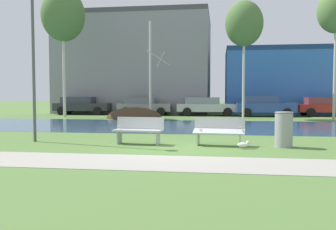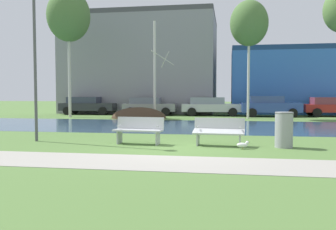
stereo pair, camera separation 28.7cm
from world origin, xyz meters
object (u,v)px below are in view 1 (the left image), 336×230
object	(u,v)px
bench_left	(139,130)
parked_suv_fifth_red	(327,106)
parked_van_nearest_dark	(82,105)
parked_sedan_second_grey	(144,106)
parked_hatch_third_silver	(206,106)
parked_wagon_fourth_blue	(264,106)
trash_bin	(284,129)
streetlamp	(33,28)
seagull	(244,145)
bench_right	(219,131)

from	to	relation	value
bench_left	parked_suv_fifth_red	bearing A→B (deg)	57.85
parked_van_nearest_dark	parked_sedan_second_grey	world-z (taller)	parked_van_nearest_dark
parked_hatch_third_silver	parked_suv_fifth_red	size ratio (longest dim) A/B	0.99
parked_van_nearest_dark	parked_wagon_fourth_blue	distance (m)	14.15
parked_hatch_third_silver	parked_wagon_fourth_blue	world-z (taller)	parked_wagon_fourth_blue
parked_sedan_second_grey	parked_suv_fifth_red	size ratio (longest dim) A/B	0.88
parked_van_nearest_dark	trash_bin	bearing A→B (deg)	-51.84
parked_wagon_fourth_blue	parked_van_nearest_dark	bearing A→B (deg)	177.64
streetlamp	parked_sedan_second_grey	distance (m)	16.19
bench_left	parked_hatch_third_silver	bearing A→B (deg)	84.49
parked_suv_fifth_red	parked_hatch_third_silver	bearing A→B (deg)	-177.15
streetlamp	trash_bin	bearing A→B (deg)	-1.16
seagull	parked_sedan_second_grey	distance (m)	17.83
parked_suv_fifth_red	parked_wagon_fourth_blue	bearing A→B (deg)	-168.92
bench_right	streetlamp	distance (m)	7.10
trash_bin	parked_wagon_fourth_blue	bearing A→B (deg)	85.46
parked_van_nearest_dark	bench_right	bearing A→B (deg)	-56.20
bench_right	trash_bin	size ratio (longest dim) A/B	1.51
seagull	parked_van_nearest_dark	xyz separation A→B (m)	(-11.65, 16.93, 0.62)
parked_van_nearest_dark	streetlamp	bearing A→B (deg)	-73.93
parked_suv_fifth_red	seagull	bearing A→B (deg)	-112.50
seagull	parked_hatch_third_silver	distance (m)	16.93
bench_left	streetlamp	size ratio (longest dim) A/B	0.28
streetlamp	parked_sedan_second_grey	size ratio (longest dim) A/B	1.41
streetlamp	parked_sedan_second_grey	xyz separation A→B (m)	(0.47, 15.88, -3.11)
parked_hatch_third_silver	parked_wagon_fourth_blue	bearing A→B (deg)	-6.33
bench_right	parked_hatch_third_silver	world-z (taller)	parked_hatch_third_silver
trash_bin	parked_van_nearest_dark	distance (m)	20.85
bench_left	bench_right	bearing A→B (deg)	0.00
parked_sedan_second_grey	parked_hatch_third_silver	xyz separation A→B (m)	(4.75, 0.24, 0.01)
seagull	parked_suv_fifth_red	bearing A→B (deg)	67.50
bench_right	parked_suv_fifth_red	size ratio (longest dim) A/B	0.35
bench_right	seagull	world-z (taller)	bench_right
trash_bin	parked_wagon_fourth_blue	size ratio (longest dim) A/B	0.25
streetlamp	parked_van_nearest_dark	size ratio (longest dim) A/B	1.31
parked_sedan_second_grey	parked_wagon_fourth_blue	xyz separation A→B (m)	(9.00, -0.23, 0.06)
streetlamp	parked_sedan_second_grey	bearing A→B (deg)	88.32
trash_bin	parked_hatch_third_silver	world-z (taller)	parked_hatch_third_silver
bench_right	parked_van_nearest_dark	world-z (taller)	parked_van_nearest_dark
parked_van_nearest_dark	parked_hatch_third_silver	distance (m)	9.90
bench_left	parked_van_nearest_dark	distance (m)	18.33
seagull	parked_suv_fifth_red	xyz separation A→B (m)	(7.15, 17.27, 0.62)
bench_right	parked_suv_fifth_red	xyz separation A→B (m)	(7.88, 16.65, 0.28)
bench_left	seagull	distance (m)	3.39
bench_left	parked_van_nearest_dark	world-z (taller)	parked_van_nearest_dark
bench_right	parked_sedan_second_grey	bearing A→B (deg)	109.90
streetlamp	parked_hatch_third_silver	size ratio (longest dim) A/B	1.27
parked_suv_fifth_red	trash_bin	bearing A→B (deg)	-109.48
trash_bin	bench_right	bearing A→B (deg)	177.85
parked_sedan_second_grey	parked_suv_fifth_red	bearing A→B (deg)	2.84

